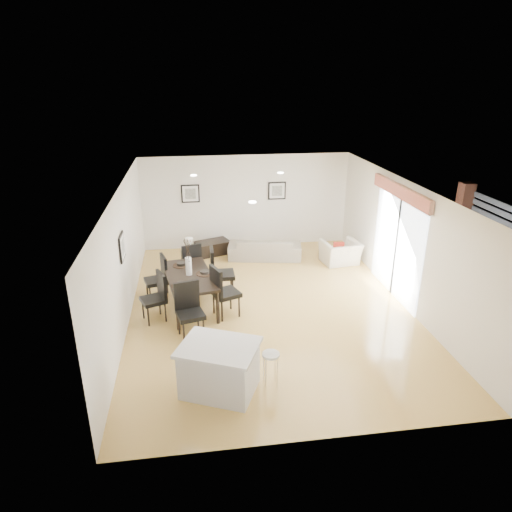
{
  "coord_description": "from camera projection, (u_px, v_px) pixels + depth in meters",
  "views": [
    {
      "loc": [
        -1.57,
        -8.83,
        4.77
      ],
      "look_at": [
        -0.23,
        0.4,
        1.07
      ],
      "focal_mm": 32.0,
      "sensor_mm": 36.0,
      "label": 1
    }
  ],
  "objects": [
    {
      "name": "vase",
      "position": [
        188.0,
        259.0,
        9.67
      ],
      "size": [
        0.89,
        1.46,
        0.82
      ],
      "color": "white",
      "rests_on": "dining_table"
    },
    {
      "name": "ceiling",
      "position": [
        270.0,
        187.0,
        9.1
      ],
      "size": [
        6.0,
        8.0,
        0.02
      ],
      "primitive_type": "cube",
      "color": "white",
      "rests_on": "wall_back"
    },
    {
      "name": "armchair",
      "position": [
        340.0,
        252.0,
        12.34
      ],
      "size": [
        1.06,
        0.96,
        0.62
      ],
      "primitive_type": "imported",
      "rotation": [
        0.0,
        0.0,
        3.28
      ],
      "color": "beige",
      "rests_on": "ground"
    },
    {
      "name": "side_table",
      "position": [
        190.0,
        262.0,
        11.78
      ],
      "size": [
        0.48,
        0.48,
        0.56
      ],
      "primitive_type": "cube",
      "rotation": [
        0.0,
        0.0,
        0.17
      ],
      "color": "black",
      "rests_on": "ground"
    },
    {
      "name": "framed_print_left_wall",
      "position": [
        122.0,
        247.0,
        8.91
      ],
      "size": [
        0.04,
        0.52,
        0.52
      ],
      "rotation": [
        0.0,
        0.0,
        1.57
      ],
      "color": "black",
      "rests_on": "wall_left"
    },
    {
      "name": "wall_left",
      "position": [
        123.0,
        258.0,
        9.2
      ],
      "size": [
        0.04,
        8.0,
        2.7
      ],
      "primitive_type": "cube",
      "color": "white",
      "rests_on": "ground"
    },
    {
      "name": "sofa",
      "position": [
        265.0,
        248.0,
        12.7
      ],
      "size": [
        2.12,
        1.13,
        0.59
      ],
      "primitive_type": "imported",
      "rotation": [
        0.0,
        0.0,
        2.96
      ],
      "color": "gray",
      "rests_on": "ground"
    },
    {
      "name": "sliding_door",
      "position": [
        398.0,
        225.0,
        10.15
      ],
      "size": [
        0.12,
        2.7,
        2.57
      ],
      "color": "white",
      "rests_on": "wall_right"
    },
    {
      "name": "kitchen_island",
      "position": [
        219.0,
        368.0,
        7.27
      ],
      "size": [
        1.48,
        1.34,
        0.84
      ],
      "rotation": [
        0.0,
        0.0,
        -0.42
      ],
      "color": "silver",
      "rests_on": "ground"
    },
    {
      "name": "ground",
      "position": [
        269.0,
        307.0,
        10.09
      ],
      "size": [
        8.0,
        8.0,
        0.0
      ],
      "primitive_type": "plane",
      "color": "tan",
      "rests_on": "ground"
    },
    {
      "name": "coffee_table",
      "position": [
        213.0,
        247.0,
        13.04
      ],
      "size": [
        1.08,
        0.86,
        0.38
      ],
      "primitive_type": "cube",
      "rotation": [
        0.0,
        0.0,
        0.36
      ],
      "color": "black",
      "rests_on": "ground"
    },
    {
      "name": "dining_chair_head",
      "position": [
        189.0,
        307.0,
        8.79
      ],
      "size": [
        0.6,
        0.6,
        1.1
      ],
      "rotation": [
        0.0,
        0.0,
        0.25
      ],
      "color": "black",
      "rests_on": "ground"
    },
    {
      "name": "table_lamp",
      "position": [
        189.0,
        243.0,
        11.59
      ],
      "size": [
        0.2,
        0.2,
        0.38
      ],
      "color": "white",
      "rests_on": "side_table"
    },
    {
      "name": "framed_print_back_right",
      "position": [
        277.0,
        191.0,
        13.26
      ],
      "size": [
        0.52,
        0.04,
        0.52
      ],
      "color": "black",
      "rests_on": "wall_back"
    },
    {
      "name": "dining_table",
      "position": [
        189.0,
        278.0,
        9.83
      ],
      "size": [
        1.25,
        2.02,
        0.78
      ],
      "rotation": [
        0.0,
        0.0,
        0.17
      ],
      "color": "black",
      "rests_on": "ground"
    },
    {
      "name": "dining_chair_wnear",
      "position": [
        157.0,
        294.0,
        9.39
      ],
      "size": [
        0.6,
        0.6,
        1.04
      ],
      "rotation": [
        0.0,
        0.0,
        -1.19
      ],
      "color": "black",
      "rests_on": "ground"
    },
    {
      "name": "bar_stool",
      "position": [
        271.0,
        358.0,
        7.34
      ],
      "size": [
        0.28,
        0.28,
        0.62
      ],
      "color": "silver",
      "rests_on": "ground"
    },
    {
      "name": "wall_right",
      "position": [
        404.0,
        243.0,
        10.0
      ],
      "size": [
        0.04,
        8.0,
        2.7
      ],
      "primitive_type": "cube",
      "color": "white",
      "rests_on": "ground"
    },
    {
      "name": "wall_back",
      "position": [
        246.0,
        202.0,
        13.28
      ],
      "size": [
        6.0,
        0.04,
        2.7
      ],
      "primitive_type": "cube",
      "color": "white",
      "rests_on": "ground"
    },
    {
      "name": "framed_print_back_left",
      "position": [
        190.0,
        194.0,
        12.92
      ],
      "size": [
        0.52,
        0.04,
        0.52
      ],
      "color": "black",
      "rests_on": "wall_back"
    },
    {
      "name": "cushion",
      "position": [
        339.0,
        247.0,
        12.18
      ],
      "size": [
        0.29,
        0.11,
        0.28
      ],
      "primitive_type": "cube",
      "rotation": [
        0.0,
        0.0,
        3.07
      ],
      "color": "maroon",
      "rests_on": "armchair"
    },
    {
      "name": "dining_chair_foot",
      "position": [
        190.0,
        262.0,
        10.95
      ],
      "size": [
        0.62,
        0.62,
        1.08
      ],
      "rotation": [
        0.0,
        0.0,
        3.5
      ],
      "color": "black",
      "rests_on": "ground"
    },
    {
      "name": "courtyard_plant_b",
      "position": [
        474.0,
        259.0,
        11.88
      ],
      "size": [
        0.45,
        0.45,
        0.63
      ],
      "primitive_type": "imported",
      "rotation": [
        0.0,
        0.0,
        -0.33
      ],
      "color": "#344F21",
      "rests_on": "ground"
    },
    {
      "name": "dining_chair_wfar",
      "position": [
        160.0,
        276.0,
        10.24
      ],
      "size": [
        0.57,
        0.57,
        1.04
      ],
      "rotation": [
        0.0,
        0.0,
        -1.31
      ],
      "color": "black",
      "rests_on": "ground"
    },
    {
      "name": "courtyard",
      "position": [
        507.0,
        241.0,
        11.37
      ],
      "size": [
        6.0,
        6.0,
        2.0
      ],
      "color": "gray",
      "rests_on": "ground"
    },
    {
      "name": "wall_front",
      "position": [
        322.0,
        359.0,
        5.92
      ],
      "size": [
        6.0,
        0.04,
        2.7
      ],
      "primitive_type": "cube",
      "color": "white",
      "rests_on": "ground"
    },
    {
      "name": "dining_chair_efar",
      "position": [
        218.0,
        270.0,
        10.37
      ],
      "size": [
        0.53,
        0.53,
        1.17
      ],
      "rotation": [
        0.0,
        0.0,
        1.57
      ],
      "color": "black",
      "rests_on": "ground"
    },
    {
      "name": "dining_chair_enear",
      "position": [
        222.0,
        289.0,
        9.48
      ],
      "size": [
        0.66,
        0.66,
        1.14
      ],
      "rotation": [
        0.0,
        0.0,
        1.94
      ],
      "color": "black",
      "rests_on": "ground"
    }
  ]
}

